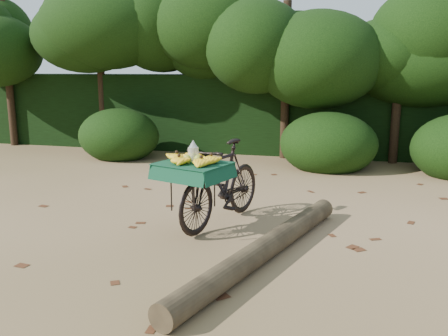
# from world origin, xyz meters

# --- Properties ---
(ground) EXTENTS (80.00, 80.00, 0.00)m
(ground) POSITION_xyz_m (0.00, 0.00, 0.00)
(ground) COLOR tan
(ground) RESTS_ON ground
(vendor_bicycle) EXTENTS (1.16, 1.91, 1.07)m
(vendor_bicycle) POSITION_xyz_m (0.34, 0.52, 0.55)
(vendor_bicycle) COLOR black
(vendor_bicycle) RESTS_ON ground
(fallen_log) EXTENTS (1.25, 3.30, 0.24)m
(fallen_log) POSITION_xyz_m (1.10, -0.47, 0.12)
(fallen_log) COLOR brown
(fallen_log) RESTS_ON ground
(hedge_backdrop) EXTENTS (26.00, 1.80, 1.80)m
(hedge_backdrop) POSITION_xyz_m (0.00, 6.30, 0.90)
(hedge_backdrop) COLOR black
(hedge_backdrop) RESTS_ON ground
(tree_row) EXTENTS (14.50, 2.00, 4.00)m
(tree_row) POSITION_xyz_m (-0.65, 5.50, 2.00)
(tree_row) COLOR black
(tree_row) RESTS_ON ground
(bush_clumps) EXTENTS (8.80, 1.70, 0.90)m
(bush_clumps) POSITION_xyz_m (0.50, 4.30, 0.45)
(bush_clumps) COLOR black
(bush_clumps) RESTS_ON ground
(leaf_litter) EXTENTS (7.00, 7.30, 0.01)m
(leaf_litter) POSITION_xyz_m (0.00, 0.65, 0.01)
(leaf_litter) COLOR #502A15
(leaf_litter) RESTS_ON ground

